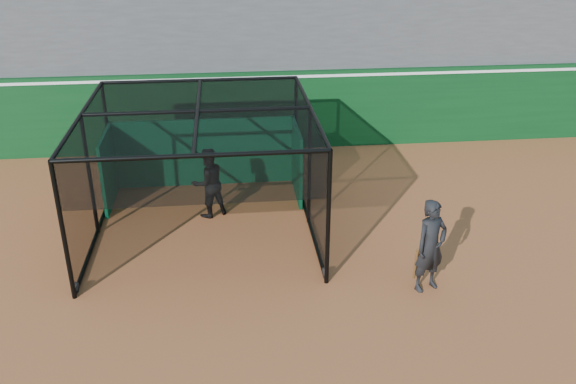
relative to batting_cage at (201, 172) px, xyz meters
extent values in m
plane|color=#98522C|center=(0.72, -3.19, -1.47)|extent=(120.00, 120.00, 0.00)
cube|color=#0A3816|center=(0.72, 5.31, -0.22)|extent=(50.00, 0.45, 2.50)
cube|color=white|center=(0.72, 5.31, 0.88)|extent=(50.00, 0.50, 0.08)
cube|color=#4C4C4F|center=(0.72, 9.18, 2.41)|extent=(50.00, 7.85, 7.75)
cube|color=#074F2C|center=(0.00, 2.57, -0.52)|extent=(4.97, 0.10, 1.90)
cylinder|color=black|center=(-2.55, -2.52, -1.36)|extent=(0.08, 0.22, 0.22)
cylinder|color=black|center=(2.55, -2.52, -1.36)|extent=(0.08, 0.22, 0.22)
cylinder|color=black|center=(-2.55, 2.49, -1.36)|extent=(0.08, 0.22, 0.22)
cylinder|color=black|center=(2.55, 2.49, -1.36)|extent=(0.08, 0.22, 0.22)
imported|color=black|center=(0.12, 0.63, -0.57)|extent=(1.08, 1.00, 1.79)
imported|color=black|center=(4.55, -3.12, -0.49)|extent=(0.84, 0.71, 1.96)
cylinder|color=#593819|center=(4.30, -3.07, -0.92)|extent=(0.14, 0.33, 0.84)
camera|label=1|loc=(0.61, -13.22, 5.61)|focal=38.00mm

